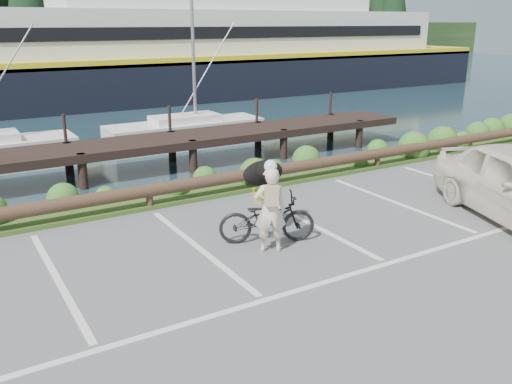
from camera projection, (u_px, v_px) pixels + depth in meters
ground at (252, 290)px, 8.72m from camera, size 72.00×72.00×0.00m
vegetation_strip at (140, 199)px, 13.03m from camera, size 34.00×1.60×0.10m
log_rail at (150, 209)px, 12.48m from camera, size 32.00×0.30×0.60m
bicycle at (267, 218)px, 10.49m from camera, size 1.97×1.36×0.98m
cyclist at (270, 210)px, 9.98m from camera, size 0.70×0.60×1.63m
dog at (263, 173)px, 10.83m from camera, size 0.76×0.99×0.51m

